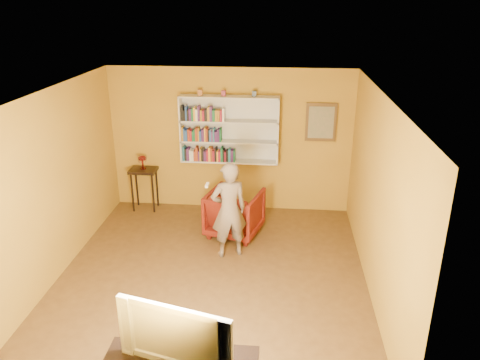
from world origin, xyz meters
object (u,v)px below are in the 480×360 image
at_px(person, 229,210).
at_px(television, 180,329).
at_px(bookshelf, 230,129).
at_px(ruby_lustre, 142,160).
at_px(console_table, 144,176).
at_px(armchair, 235,212).

relative_size(person, television, 1.33).
bearing_deg(person, bookshelf, -105.70).
bearing_deg(television, ruby_lustre, 125.08).
xyz_separation_m(bookshelf, person, (0.18, -1.74, -0.81)).
bearing_deg(console_table, television, -69.55).
bearing_deg(ruby_lustre, armchair, -25.11).
bearing_deg(person, ruby_lustre, -62.67).
xyz_separation_m(console_table, person, (1.81, -1.58, 0.10)).
distance_m(person, television, 2.93).
height_order(armchair, television, television).
distance_m(console_table, television, 4.81).
bearing_deg(console_table, ruby_lustre, -42.27).
relative_size(ruby_lustre, person, 0.17).
bearing_deg(console_table, person, -40.98).
relative_size(bookshelf, armchair, 2.06).
bearing_deg(television, person, 101.95).
relative_size(console_table, armchair, 0.94).
distance_m(bookshelf, television, 4.71).
relative_size(console_table, person, 0.53).
xyz_separation_m(armchair, television, (-0.15, -3.64, 0.48)).
height_order(bookshelf, console_table, bookshelf).
height_order(bookshelf, person, bookshelf).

